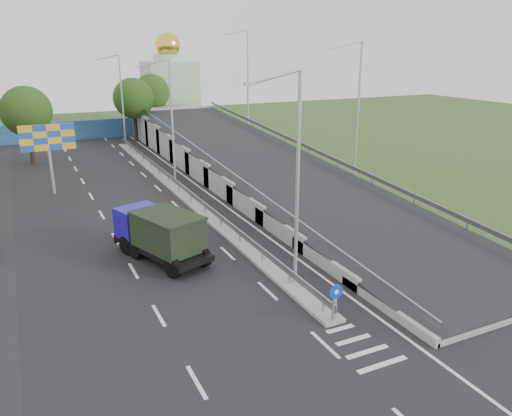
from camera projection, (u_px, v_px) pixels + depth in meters
ground at (365, 351)px, 19.19m from camera, size 160.00×160.00×0.00m
road_surface at (155, 212)px, 35.11m from camera, size 26.00×90.00×0.04m
median at (179, 192)px, 39.74m from camera, size 1.00×44.00×0.20m
overpass_ramp at (263, 162)px, 42.30m from camera, size 10.00×50.00×3.50m
median_guardrail at (179, 184)px, 39.54m from camera, size 0.09×44.00×0.71m
sign_bollard at (335, 302)px, 20.73m from camera, size 0.64×0.23×1.67m
lamp_post_near at (294, 170)px, 22.58m from camera, size 2.74×0.18×10.08m
lamp_post_mid at (170, 117)px, 39.73m from camera, size 2.74×0.18×10.08m
lamp_post_far at (120, 95)px, 56.88m from camera, size 2.74×0.18×10.08m
blue_wall at (80, 130)px, 61.77m from camera, size 30.00×0.50×2.40m
church at (170, 88)px, 73.10m from camera, size 7.00×7.00×13.80m
billboard at (48, 142)px, 38.21m from camera, size 4.00×0.24×5.50m
tree_left_mid at (26, 111)px, 47.79m from camera, size 4.80×4.80×7.60m
tree_median_far at (133, 98)px, 59.57m from camera, size 4.80×4.80×7.60m
tree_ramp_far at (152, 92)px, 67.21m from camera, size 4.80×4.80×7.60m
dump_truck at (160, 233)px, 27.06m from camera, size 4.24×6.65×2.76m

